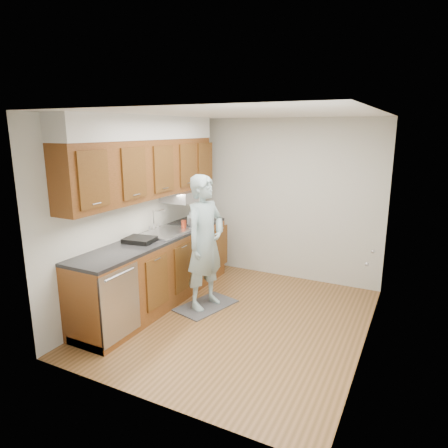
{
  "coord_description": "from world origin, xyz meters",
  "views": [
    {
      "loc": [
        1.92,
        -4.17,
        2.34
      ],
      "look_at": [
        -0.32,
        0.25,
        1.15
      ],
      "focal_mm": 32.0,
      "sensor_mm": 36.0,
      "label": 1
    }
  ],
  "objects_px": {
    "soda_can": "(184,225)",
    "steel_can": "(190,222)",
    "dish_rack": "(140,240)",
    "person": "(205,234)",
    "soap_bottle_a": "(192,216)",
    "soap_bottle_b": "(192,218)",
    "soap_bottle_c": "(201,216)"
  },
  "relations": [
    {
      "from": "soap_bottle_b",
      "to": "soda_can",
      "type": "relative_size",
      "value": 1.64
    },
    {
      "from": "soap_bottle_a",
      "to": "soap_bottle_b",
      "type": "bearing_deg",
      "value": -69.67
    },
    {
      "from": "soap_bottle_c",
      "to": "soap_bottle_a",
      "type": "bearing_deg",
      "value": -100.51
    },
    {
      "from": "person",
      "to": "soap_bottle_b",
      "type": "distance_m",
      "value": 0.85
    },
    {
      "from": "soda_can",
      "to": "steel_can",
      "type": "xyz_separation_m",
      "value": [
        -0.02,
        0.2,
        -0.01
      ]
    },
    {
      "from": "soap_bottle_c",
      "to": "soda_can",
      "type": "height_order",
      "value": "soap_bottle_c"
    },
    {
      "from": "soap_bottle_a",
      "to": "soap_bottle_b",
      "type": "xyz_separation_m",
      "value": [
        0.01,
        -0.02,
        -0.02
      ]
    },
    {
      "from": "person",
      "to": "soap_bottle_c",
      "type": "xyz_separation_m",
      "value": [
        -0.55,
        0.85,
        0.01
      ]
    },
    {
      "from": "soda_can",
      "to": "steel_can",
      "type": "distance_m",
      "value": 0.2
    },
    {
      "from": "person",
      "to": "soap_bottle_b",
      "type": "height_order",
      "value": "person"
    },
    {
      "from": "soap_bottle_a",
      "to": "dish_rack",
      "type": "xyz_separation_m",
      "value": [
        -0.09,
        -1.13,
        -0.1
      ]
    },
    {
      "from": "soda_can",
      "to": "dish_rack",
      "type": "bearing_deg",
      "value": -99.54
    },
    {
      "from": "soap_bottle_a",
      "to": "soap_bottle_b",
      "type": "distance_m",
      "value": 0.04
    },
    {
      "from": "soda_can",
      "to": "soap_bottle_b",
      "type": "bearing_deg",
      "value": 98.52
    },
    {
      "from": "soap_bottle_a",
      "to": "soda_can",
      "type": "xyz_separation_m",
      "value": [
        0.05,
        -0.31,
        -0.06
      ]
    },
    {
      "from": "soap_bottle_b",
      "to": "soda_can",
      "type": "height_order",
      "value": "soap_bottle_b"
    },
    {
      "from": "soap_bottle_a",
      "to": "soap_bottle_c",
      "type": "height_order",
      "value": "soap_bottle_a"
    },
    {
      "from": "soap_bottle_b",
      "to": "dish_rack",
      "type": "bearing_deg",
      "value": -94.9
    },
    {
      "from": "soap_bottle_c",
      "to": "dish_rack",
      "type": "height_order",
      "value": "soap_bottle_c"
    },
    {
      "from": "soap_bottle_c",
      "to": "soap_bottle_b",
      "type": "bearing_deg",
      "value": -97.2
    },
    {
      "from": "person",
      "to": "steel_can",
      "type": "distance_m",
      "value": 0.77
    },
    {
      "from": "steel_can",
      "to": "dish_rack",
      "type": "xyz_separation_m",
      "value": [
        -0.12,
        -1.02,
        -0.03
      ]
    },
    {
      "from": "soap_bottle_c",
      "to": "dish_rack",
      "type": "bearing_deg",
      "value": -95.29
    },
    {
      "from": "soap_bottle_a",
      "to": "soda_can",
      "type": "distance_m",
      "value": 0.32
    },
    {
      "from": "soap_bottle_b",
      "to": "dish_rack",
      "type": "distance_m",
      "value": 1.11
    },
    {
      "from": "soap_bottle_b",
      "to": "steel_can",
      "type": "bearing_deg",
      "value": -72.99
    },
    {
      "from": "soap_bottle_b",
      "to": "steel_can",
      "type": "relative_size",
      "value": 1.83
    },
    {
      "from": "soap_bottle_a",
      "to": "steel_can",
      "type": "bearing_deg",
      "value": -72.25
    },
    {
      "from": "person",
      "to": "soap_bottle_a",
      "type": "distance_m",
      "value": 0.87
    },
    {
      "from": "person",
      "to": "dish_rack",
      "type": "xyz_separation_m",
      "value": [
        -0.68,
        -0.49,
        -0.05
      ]
    },
    {
      "from": "soap_bottle_a",
      "to": "dish_rack",
      "type": "height_order",
      "value": "soap_bottle_a"
    },
    {
      "from": "steel_can",
      "to": "dish_rack",
      "type": "distance_m",
      "value": 1.03
    }
  ]
}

